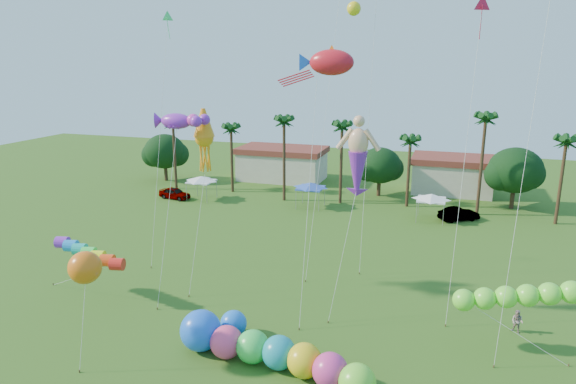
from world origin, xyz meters
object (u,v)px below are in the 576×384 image
(car_a, at_px, (175,193))
(car_b, at_px, (459,214))
(blue_ball, at_px, (234,323))
(spectator_b, at_px, (517,322))
(caterpillar_inflatable, at_px, (265,351))

(car_a, height_order, car_b, car_b)
(car_b, xyz_separation_m, blue_ball, (-13.65, -30.20, 0.12))
(car_b, height_order, blue_ball, blue_ball)
(blue_ball, bearing_deg, spectator_b, 19.29)
(car_a, xyz_separation_m, car_b, (34.53, 1.70, 0.01))
(car_b, relative_size, caterpillar_inflatable, 0.36)
(car_a, height_order, spectator_b, spectator_b)
(car_a, relative_size, caterpillar_inflatable, 0.34)
(spectator_b, xyz_separation_m, caterpillar_inflatable, (-14.17, -8.72, 0.28))
(caterpillar_inflatable, distance_m, blue_ball, 4.14)
(car_b, bearing_deg, caterpillar_inflatable, 129.32)
(car_b, distance_m, blue_ball, 33.14)
(car_b, height_order, spectator_b, spectator_b)
(car_b, xyz_separation_m, caterpillar_inflatable, (-10.47, -32.86, 0.33))
(car_a, bearing_deg, blue_ball, -134.34)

